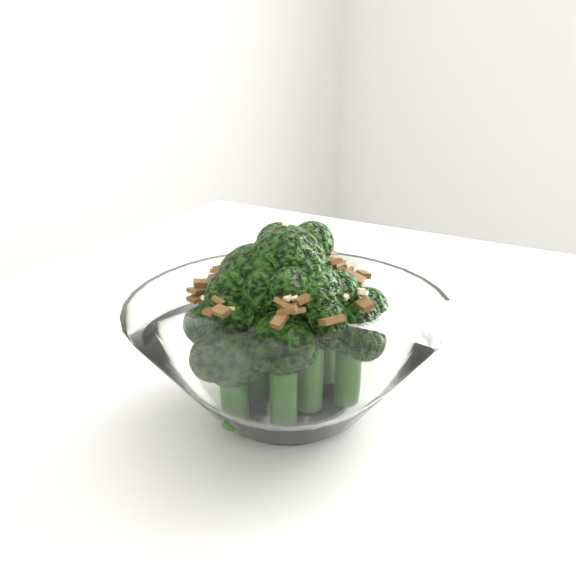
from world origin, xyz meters
TOP-DOWN VIEW (x-y plane):
  - broccoli_dish at (0.22, -0.02)m, footprint 0.22×0.22m

SIDE VIEW (x-z plane):
  - broccoli_dish at x=0.22m, z-range 0.73..0.87m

